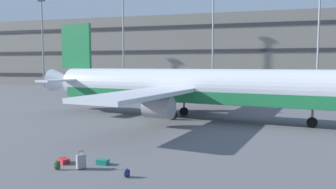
# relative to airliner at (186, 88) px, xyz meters

# --- Properties ---
(ground_plane) EXTENTS (600.00, 600.00, 0.00)m
(ground_plane) POSITION_rel_airliner_xyz_m (-2.73, -0.33, -3.14)
(ground_plane) COLOR #5B5B60
(terminal_structure) EXTENTS (150.28, 15.42, 17.71)m
(terminal_structure) POSITION_rel_airliner_xyz_m (-2.73, 53.57, 5.72)
(terminal_structure) COLOR gray
(terminal_structure) RESTS_ON ground_plane
(airliner) EXTENTS (35.93, 29.25, 10.27)m
(airliner) POSITION_rel_airliner_xyz_m (0.00, 0.00, 0.00)
(airliner) COLOR silver
(airliner) RESTS_ON ground_plane
(light_mast_far_left) EXTENTS (1.80, 0.50, 21.86)m
(light_mast_far_left) POSITION_rel_airliner_xyz_m (-45.17, 38.97, 9.49)
(light_mast_far_left) COLOR gray
(light_mast_far_left) RESTS_ON ground_plane
(light_mast_left) EXTENTS (1.80, 0.50, 26.63)m
(light_mast_left) POSITION_rel_airliner_xyz_m (-23.47, 38.97, 11.93)
(light_mast_left) COLOR gray
(light_mast_left) RESTS_ON ground_plane
(light_mast_center_left) EXTENTS (1.80, 0.50, 20.56)m
(light_mast_center_left) POSITION_rel_airliner_xyz_m (-2.69, 38.97, 8.81)
(light_mast_center_left) COLOR gray
(light_mast_center_left) RESTS_ON ground_plane
(light_mast_center_right) EXTENTS (1.80, 0.50, 23.04)m
(light_mast_center_right) POSITION_rel_airliner_xyz_m (18.23, 38.97, 10.09)
(light_mast_center_right) COLOR gray
(light_mast_center_right) RESTS_ON ground_plane
(suitcase_red) EXTENTS (0.68, 0.44, 0.28)m
(suitcase_red) POSITION_rel_airliner_xyz_m (-0.88, -16.81, -3.00)
(suitcase_red) COLOR #147266
(suitcase_red) RESTS_ON ground_plane
(suitcase_laid_flat) EXTENTS (0.46, 0.51, 0.98)m
(suitcase_laid_flat) POSITION_rel_airliner_xyz_m (-1.59, -17.85, -2.73)
(suitcase_laid_flat) COLOR gray
(suitcase_laid_flat) RESTS_ON ground_plane
(suitcase_scuffed) EXTENTS (0.82, 0.76, 0.28)m
(suitcase_scuffed) POSITION_rel_airliner_xyz_m (-3.03, -17.18, -3.00)
(suitcase_scuffed) COLOR #B21E23
(suitcase_scuffed) RESTS_ON ground_plane
(backpack_silver) EXTENTS (0.40, 0.25, 0.53)m
(backpack_silver) POSITION_rel_airliner_xyz_m (-2.73, -18.30, -2.91)
(backpack_silver) COLOR #264C26
(backpack_silver) RESTS_ON ground_plane
(backpack_navy) EXTENTS (0.40, 0.41, 0.47)m
(backpack_navy) POSITION_rel_airliner_xyz_m (1.18, -18.39, -2.93)
(backpack_navy) COLOR navy
(backpack_navy) RESTS_ON ground_plane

